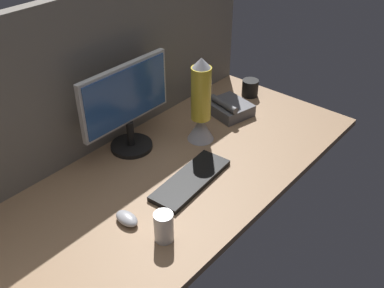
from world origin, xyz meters
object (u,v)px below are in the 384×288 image
object	(u,v)px
keyboard	(191,180)
mug_black_travel	(250,88)
mouse	(127,218)
desk_phone	(229,108)
monitor	(127,104)
mug_steel	(164,227)
lava_lamp	(201,107)

from	to	relation	value
keyboard	mug_black_travel	distance (cm)	77.15
mouse	desk_phone	distance (cm)	84.48
monitor	keyboard	size ratio (longest dim) A/B	1.21
monitor	mug_steel	size ratio (longest dim) A/B	4.08
monitor	mouse	size ratio (longest dim) A/B	4.65
keyboard	lava_lamp	size ratio (longest dim) A/B	0.96
keyboard	desk_phone	bearing A→B (deg)	16.37
monitor	mouse	world-z (taller)	monitor
keyboard	desk_phone	size ratio (longest dim) A/B	1.66
mouse	mug_steel	world-z (taller)	mug_steel
keyboard	lava_lamp	xyz separation A→B (cm)	(25.83, 16.41, 15.19)
mouse	monitor	bearing A→B (deg)	48.34
monitor	mug_black_travel	size ratio (longest dim) A/B	5.15
monitor	mug_steel	bearing A→B (deg)	-121.63
keyboard	mouse	size ratio (longest dim) A/B	3.85
mug_steel	lava_lamp	bearing A→B (deg)	28.16
desk_phone	lava_lamp	bearing A→B (deg)	-172.31
mug_black_travel	mouse	bearing A→B (deg)	-169.13
monitor	mug_steel	world-z (taller)	monitor
keyboard	lava_lamp	world-z (taller)	lava_lamp
keyboard	mug_black_travel	size ratio (longest dim) A/B	4.27
mug_steel	monitor	bearing A→B (deg)	58.37
mouse	mug_black_travel	world-z (taller)	mug_black_travel
mouse	desk_phone	bearing A→B (deg)	14.79
mug_black_travel	lava_lamp	size ratio (longest dim) A/B	0.22
keyboard	lava_lamp	distance (cm)	34.17
monitor	mug_black_travel	distance (cm)	75.54
keyboard	desk_phone	world-z (taller)	desk_phone
desk_phone	keyboard	bearing A→B (deg)	-158.91
mouse	mug_black_travel	size ratio (longest dim) A/B	1.11
mouse	mug_black_travel	bearing A→B (deg)	13.83
mug_steel	desk_phone	bearing A→B (deg)	22.12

